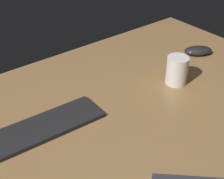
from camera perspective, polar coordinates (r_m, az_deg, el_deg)
The scene contains 4 objects.
desk at distance 99.92cm, azimuth -0.20°, elevation -4.55°, with size 140.00×84.00×2.00cm, color olive.
keyboard at distance 94.08cm, azimuth -14.38°, elevation -7.38°, with size 44.34×11.10×1.22cm, color black.
computer_mouse at distance 134.63cm, azimuth 14.36°, elevation 6.39°, with size 10.74×6.12×3.18cm, color black.
coffee_mug at distance 112.91cm, azimuth 11.04°, elevation 3.17°, with size 7.16×7.16×9.47cm, color silver.
Camera 1 is at (-48.65, -61.93, 62.49)cm, focal length 54.05 mm.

